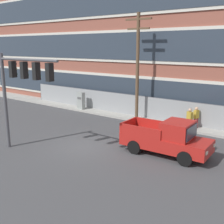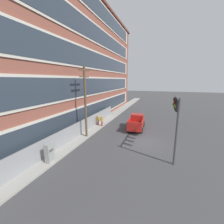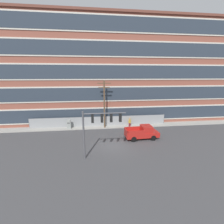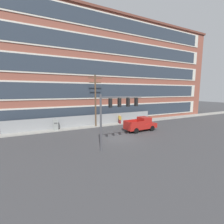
% 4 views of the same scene
% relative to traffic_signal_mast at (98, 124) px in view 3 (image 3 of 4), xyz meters
% --- Properties ---
extents(ground_plane, '(160.00, 160.00, 0.00)m').
position_rel_traffic_signal_mast_xyz_m(ground_plane, '(1.98, 2.74, -4.16)').
color(ground_plane, '#424244').
extents(sidewalk_building_side, '(80.00, 2.09, 0.16)m').
position_rel_traffic_signal_mast_xyz_m(sidewalk_building_side, '(1.98, 10.51, -4.08)').
color(sidewalk_building_side, '#9E9B93').
rests_on(sidewalk_building_side, ground).
extents(brick_mill_building, '(54.55, 9.45, 19.71)m').
position_rel_traffic_signal_mast_xyz_m(brick_mill_building, '(2.79, 15.98, 5.71)').
color(brick_mill_building, brown).
rests_on(brick_mill_building, ground).
extents(chain_link_fence, '(24.87, 0.06, 1.95)m').
position_rel_traffic_signal_mast_xyz_m(chain_link_fence, '(0.50, 10.80, -3.16)').
color(chain_link_fence, gray).
rests_on(chain_link_fence, ground).
extents(traffic_signal_mast, '(4.78, 0.43, 5.60)m').
position_rel_traffic_signal_mast_xyz_m(traffic_signal_mast, '(0.00, 0.00, 0.00)').
color(traffic_signal_mast, '#4C4C51').
rests_on(traffic_signal_mast, ground).
extents(pickup_truck_red, '(5.08, 2.16, 2.03)m').
position_rel_traffic_signal_mast_xyz_m(pickup_truck_red, '(6.62, 4.60, -3.20)').
color(pickup_truck_red, '#AD1E19').
rests_on(pickup_truck_red, ground).
extents(utility_pole_near_corner, '(2.28, 0.26, 8.49)m').
position_rel_traffic_signal_mast_xyz_m(utility_pole_near_corner, '(1.31, 9.83, 0.52)').
color(utility_pole_near_corner, brown).
rests_on(utility_pole_near_corner, ground).
extents(electrical_cabinet, '(0.66, 0.46, 1.77)m').
position_rel_traffic_signal_mast_xyz_m(electrical_cabinet, '(-4.95, 9.90, -3.27)').
color(electrical_cabinet, '#939993').
rests_on(electrical_cabinet, ground).
extents(pedestrian_near_cabinet, '(0.32, 0.44, 1.69)m').
position_rel_traffic_signal_mast_xyz_m(pedestrian_near_cabinet, '(6.05, 10.43, -3.18)').
color(pedestrian_near_cabinet, maroon).
rests_on(pedestrian_near_cabinet, ground).
extents(pedestrian_by_fence, '(0.46, 0.37, 1.69)m').
position_rel_traffic_signal_mast_xyz_m(pedestrian_by_fence, '(5.85, 9.69, -3.18)').
color(pedestrian_by_fence, maroon).
rests_on(pedestrian_by_fence, ground).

